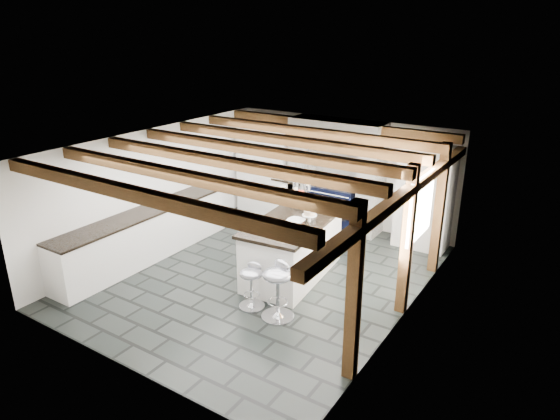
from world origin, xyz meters
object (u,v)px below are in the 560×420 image
Objects in this scene: kitchen_island at (293,247)px; bar_stool_near at (278,284)px; bar_stool_far at (252,280)px; range_cooker at (334,206)px.

kitchen_island is 1.36m from bar_stool_near.
bar_stool_far is (-0.50, 0.03, -0.11)m from bar_stool_near.
bar_stool_near is 0.51m from bar_stool_far.
bar_stool_near is (0.96, -3.66, 0.10)m from range_cooker.
bar_stool_near is (0.53, -1.26, 0.04)m from kitchen_island.
range_cooker is 3.66m from bar_stool_far.
bar_stool_near is at bearing -75.23° from range_cooker.
bar_stool_far is at bearing -167.80° from bar_stool_near.
range_cooker is at bearing 120.35° from bar_stool_near.
kitchen_island is at bearing -79.64° from range_cooker.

